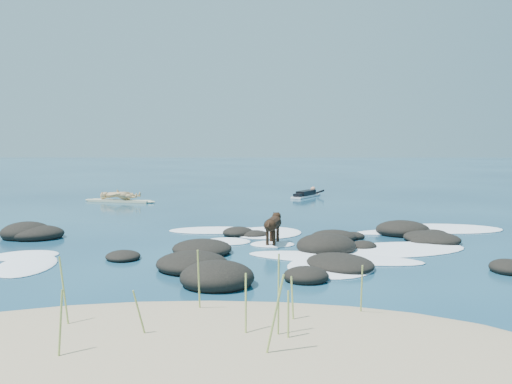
{
  "coord_description": "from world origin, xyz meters",
  "views": [
    {
      "loc": [
        0.78,
        -14.72,
        2.54
      ],
      "look_at": [
        0.58,
        4.0,
        0.9
      ],
      "focal_mm": 40.0,
      "sensor_mm": 36.0,
      "label": 1
    }
  ],
  "objects": [
    {
      "name": "ground",
      "position": [
        0.0,
        0.0,
        0.0
      ],
      "size": [
        160.0,
        160.0,
        0.0
      ],
      "primitive_type": "plane",
      "color": "#0A2642",
      "rests_on": "ground"
    },
    {
      "name": "sand_dune",
      "position": [
        0.0,
        -8.2,
        0.0
      ],
      "size": [
        9.0,
        4.4,
        0.6
      ],
      "primitive_type": "ellipsoid",
      "color": "#9E8966",
      "rests_on": "ground"
    },
    {
      "name": "dune_grass",
      "position": [
        0.27,
        -7.99,
        0.57
      ],
      "size": [
        3.95,
        1.91,
        1.12
      ],
      "color": "#9BAD54",
      "rests_on": "ground"
    },
    {
      "name": "reef_rocks",
      "position": [
        0.05,
        -1.81,
        0.11
      ],
      "size": [
        12.76,
        7.4,
        0.57
      ],
      "color": "black",
      "rests_on": "ground"
    },
    {
      "name": "breaking_foam",
      "position": [
        2.15,
        -0.64,
        0.01
      ],
      "size": [
        13.25,
        7.41,
        0.12
      ],
      "color": "white",
      "rests_on": "ground"
    },
    {
      "name": "standing_surfer_rig",
      "position": [
        -5.27,
        9.31,
        0.74
      ],
      "size": [
        3.26,
        1.26,
        1.88
      ],
      "rotation": [
        0.0,
        0.0,
        -0.26
      ],
      "color": "beige",
      "rests_on": "ground"
    },
    {
      "name": "paddling_surfer_rig",
      "position": [
        2.84,
        11.58,
        0.15
      ],
      "size": [
        1.67,
        2.33,
        0.43
      ],
      "rotation": [
        0.0,
        0.0,
        1.06
      ],
      "color": "white",
      "rests_on": "ground"
    },
    {
      "name": "dog",
      "position": [
        1.06,
        -0.79,
        0.53
      ],
      "size": [
        0.5,
        1.25,
        0.8
      ],
      "rotation": [
        0.0,
        0.0,
        1.35
      ],
      "color": "black",
      "rests_on": "ground"
    }
  ]
}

